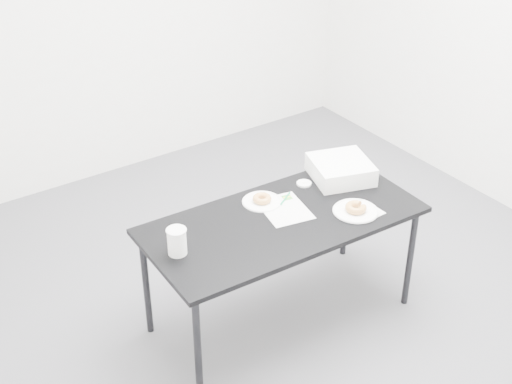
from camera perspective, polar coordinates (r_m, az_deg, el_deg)
floor at (r=4.40m, az=1.52°, el=-8.28°), size 4.00×4.00×0.00m
table at (r=3.87m, az=2.15°, el=-2.74°), size 1.54×0.76×0.69m
scorecard at (r=3.91m, az=2.28°, el=-1.38°), size 0.29×0.34×0.00m
logo_patch at (r=4.01m, az=2.50°, el=-0.43°), size 0.06×0.06×0.00m
pen at (r=3.99m, az=2.35°, el=-0.54°), size 0.12×0.08×0.01m
napkin at (r=3.93m, az=8.60°, el=-1.54°), size 0.18×0.18×0.00m
plate_near at (r=3.92m, az=7.97°, el=-1.52°), size 0.25×0.25×0.01m
donut_near at (r=3.91m, az=7.99°, el=-1.24°), size 0.13×0.13×0.04m
plate_far at (r=3.97m, az=0.48°, el=-0.78°), size 0.22×0.22×0.01m
donut_far at (r=3.96m, az=0.48°, el=-0.53°), size 0.14×0.14×0.03m
coffee_cup at (r=3.55m, az=-6.34°, el=-3.95°), size 0.10×0.10×0.14m
cup_lid at (r=4.15m, az=3.86°, el=0.68°), size 0.09×0.09×0.01m
bakery_box at (r=4.21m, az=6.79°, el=1.81°), size 0.42×0.42×0.11m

